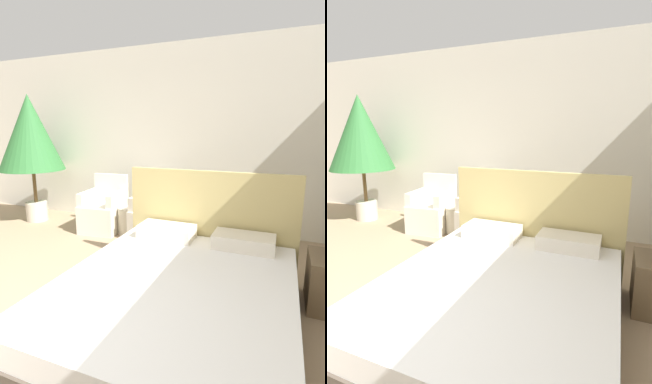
# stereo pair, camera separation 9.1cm
# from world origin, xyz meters

# --- Properties ---
(wall_back) EXTENTS (10.00, 0.06, 2.90)m
(wall_back) POSITION_xyz_m (0.00, 3.75, 1.45)
(wall_back) COLOR silver
(wall_back) RESTS_ON ground_plane
(bed) EXTENTS (1.85, 2.17, 1.16)m
(bed) POSITION_xyz_m (0.99, 1.26, 0.25)
(bed) COLOR #4C4238
(bed) RESTS_ON ground_plane
(armchair_near_window_left) EXTENTS (0.65, 0.72, 0.87)m
(armchair_near_window_left) POSITION_xyz_m (-0.91, 3.07, 0.28)
(armchair_near_window_left) COLOR silver
(armchair_near_window_left) RESTS_ON ground_plane
(armchair_near_window_right) EXTENTS (0.67, 0.74, 0.87)m
(armchair_near_window_right) POSITION_xyz_m (0.02, 3.07, 0.28)
(armchair_near_window_right) COLOR silver
(armchair_near_window_right) RESTS_ON ground_plane
(potted_palm) EXTENTS (1.08, 1.08, 2.17)m
(potted_palm) POSITION_xyz_m (-2.31, 3.06, 1.50)
(potted_palm) COLOR beige
(potted_palm) RESTS_ON ground_plane
(side_table) EXTENTS (0.39, 0.39, 0.42)m
(side_table) POSITION_xyz_m (-0.45, 3.08, 0.21)
(side_table) COLOR #B7AD93
(side_table) RESTS_ON ground_plane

